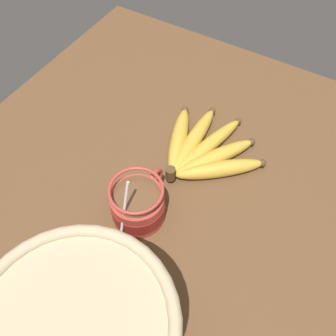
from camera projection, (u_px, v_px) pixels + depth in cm
name	position (u px, v px, depth cm)	size (l,w,h in cm)	color
table	(176.00, 191.00, 75.66)	(95.33, 95.33, 2.58)	brown
coffee_mug	(138.00, 205.00, 67.96)	(14.48, 9.97, 13.68)	#B23D33
banana_bunch	(203.00, 150.00, 78.08)	(22.30, 23.55, 4.09)	#4C381E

